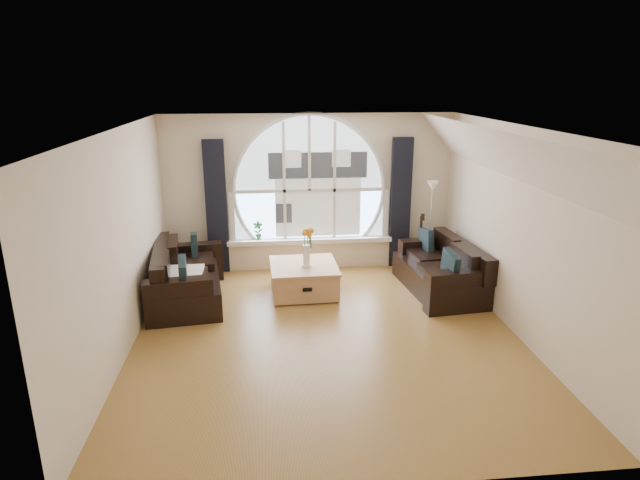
{
  "coord_description": "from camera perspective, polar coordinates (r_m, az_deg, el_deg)",
  "views": [
    {
      "loc": [
        -0.73,
        -6.3,
        3.28
      ],
      "look_at": [
        0.0,
        0.9,
        1.05
      ],
      "focal_mm": 29.82,
      "sensor_mm": 36.0,
      "label": 1
    }
  ],
  "objects": [
    {
      "name": "wall_back",
      "position": [
        9.29,
        -1.16,
        5.12
      ],
      "size": [
        5.0,
        0.01,
        2.7
      ],
      "primitive_type": "cube",
      "color": "beige",
      "rests_on": "ground"
    },
    {
      "name": "coffee_chest",
      "position": [
        8.39,
        -1.75,
        -4.04
      ],
      "size": [
        1.07,
        1.07,
        0.51
      ],
      "primitive_type": "cube",
      "rotation": [
        0.0,
        0.0,
        0.03
      ],
      "color": "#A37650",
      "rests_on": "ground"
    },
    {
      "name": "sofa_right",
      "position": [
        8.61,
        12.69,
        -2.87
      ],
      "size": [
        1.1,
        1.9,
        0.81
      ],
      "primitive_type": "cube",
      "rotation": [
        0.0,
        0.0,
        0.11
      ],
      "color": "black",
      "rests_on": "ground"
    },
    {
      "name": "ceiling",
      "position": [
        6.37,
        0.84,
        11.89
      ],
      "size": [
        5.0,
        5.5,
        0.01
      ],
      "primitive_type": "cube",
      "color": "silver",
      "rests_on": "ground"
    },
    {
      "name": "wall_right",
      "position": [
        7.34,
        20.56,
        0.76
      ],
      "size": [
        0.01,
        5.5,
        2.7
      ],
      "primitive_type": "cube",
      "color": "beige",
      "rests_on": "ground"
    },
    {
      "name": "sofa_left",
      "position": [
        8.32,
        -14.08,
        -3.68
      ],
      "size": [
        1.17,
        1.98,
        0.83
      ],
      "primitive_type": "cube",
      "rotation": [
        0.0,
        0.0,
        0.13
      ],
      "color": "black",
      "rests_on": "ground"
    },
    {
      "name": "potted_plant",
      "position": [
        9.32,
        -6.66,
        1.02
      ],
      "size": [
        0.18,
        0.13,
        0.33
      ],
      "primitive_type": "imported",
      "rotation": [
        0.0,
        0.0,
        0.04
      ],
      "color": "#1E6023",
      "rests_on": "window_sill"
    },
    {
      "name": "wall_front",
      "position": [
        4.11,
        5.25,
        -10.96
      ],
      "size": [
        5.0,
        0.01,
        2.7
      ],
      "primitive_type": "cube",
      "color": "beige",
      "rests_on": "ground"
    },
    {
      "name": "ground",
      "position": [
        7.14,
        0.74,
        -10.21
      ],
      "size": [
        5.0,
        5.5,
        0.01
      ],
      "primitive_type": "cube",
      "color": "brown",
      "rests_on": "ground"
    },
    {
      "name": "floor_lamp",
      "position": [
        9.36,
        11.73,
        1.39
      ],
      "size": [
        0.24,
        0.24,
        1.6
      ],
      "primitive_type": "cube",
      "color": "#B2B2B2",
      "rests_on": "ground"
    },
    {
      "name": "window_sill",
      "position": [
        9.4,
        -1.08,
        -0.02
      ],
      "size": [
        2.9,
        0.22,
        0.08
      ],
      "primitive_type": "cube",
      "color": "white",
      "rests_on": "wall_back"
    },
    {
      "name": "vase_flowers",
      "position": [
        8.12,
        -1.48,
        -0.26
      ],
      "size": [
        0.24,
        0.24,
        0.7
      ],
      "primitive_type": "cube",
      "color": "white",
      "rests_on": "coffee_chest"
    },
    {
      "name": "neighbor_house",
      "position": [
        9.23,
        -0.21,
        5.99
      ],
      "size": [
        1.7,
        0.02,
        1.5
      ],
      "primitive_type": "cube",
      "color": "silver",
      "rests_on": "wall_back"
    },
    {
      "name": "wall_left",
      "position": [
        6.83,
        -20.55,
        -0.43
      ],
      "size": [
        0.01,
        5.5,
        2.7
      ],
      "primitive_type": "cube",
      "color": "beige",
      "rests_on": "ground"
    },
    {
      "name": "window_frame",
      "position": [
        9.17,
        -1.14,
        6.72
      ],
      "size": [
        2.76,
        0.08,
        2.15
      ],
      "primitive_type": "cube",
      "color": "white",
      "rests_on": "wall_back"
    },
    {
      "name": "throw_blanket",
      "position": [
        8.04,
        -14.42,
        -3.67
      ],
      "size": [
        0.55,
        0.55,
        0.1
      ],
      "primitive_type": "cube",
      "rotation": [
        0.0,
        0.0,
        0.0
      ],
      "color": "silver",
      "rests_on": "sofa_left"
    },
    {
      "name": "curtain_left",
      "position": [
        9.23,
        -11.06,
        3.44
      ],
      "size": [
        0.35,
        0.12,
        2.3
      ],
      "primitive_type": "cube",
      "color": "black",
      "rests_on": "ground"
    },
    {
      "name": "curtain_right",
      "position": [
        9.48,
        8.62,
        3.93
      ],
      "size": [
        0.35,
        0.12,
        2.3
      ],
      "primitive_type": "cube",
      "color": "black",
      "rests_on": "ground"
    },
    {
      "name": "arched_window",
      "position": [
        9.2,
        -1.15,
        6.75
      ],
      "size": [
        2.6,
        0.06,
        2.15
      ],
      "primitive_type": "cube",
      "color": "silver",
      "rests_on": "wall_back"
    },
    {
      "name": "attic_slope",
      "position": [
        7.02,
        19.19,
        8.56
      ],
      "size": [
        0.92,
        5.5,
        0.72
      ],
      "primitive_type": "cube",
      "color": "silver",
      "rests_on": "ground"
    },
    {
      "name": "guitar",
      "position": [
        9.41,
        10.62,
        -0.18
      ],
      "size": [
        0.4,
        0.3,
        1.06
      ],
      "primitive_type": "cube",
      "rotation": [
        0.0,
        0.0,
        -0.18
      ],
      "color": "brown",
      "rests_on": "ground"
    }
  ]
}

